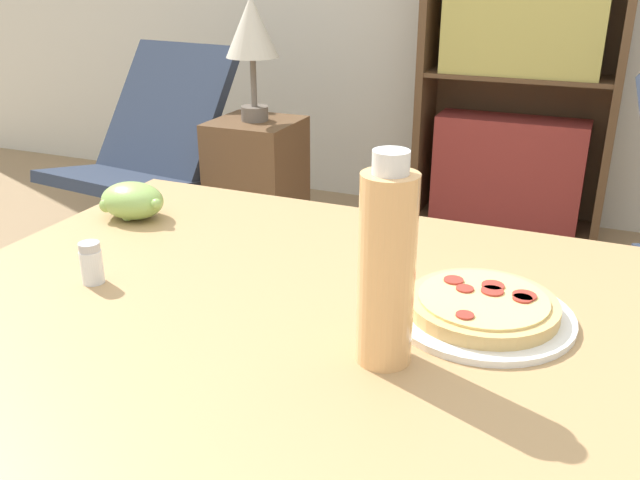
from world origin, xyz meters
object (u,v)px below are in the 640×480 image
(side_table, at_px, (258,192))
(table_lamp, at_px, (252,33))
(lounge_chair_near, at_px, (147,189))
(pizza_on_plate, at_px, (482,309))
(salt_shaker, at_px, (91,263))
(bookshelf, at_px, (517,90))
(drink_bottle, at_px, (387,267))
(grape_bunch, at_px, (132,201))

(side_table, height_order, table_lamp, table_lamp)
(lounge_chair_near, xyz_separation_m, side_table, (0.51, 0.09, 0.02))
(pizza_on_plate, relative_size, salt_shaker, 3.82)
(bookshelf, bearing_deg, drink_bottle, -86.09)
(grape_bunch, height_order, salt_shaker, grape_bunch)
(table_lamp, bearing_deg, bookshelf, 41.99)
(lounge_chair_near, height_order, bookshelf, bookshelf)
(salt_shaker, bearing_deg, side_table, 109.91)
(drink_bottle, xyz_separation_m, salt_shaker, (-0.49, 0.03, -0.10))
(pizza_on_plate, bearing_deg, salt_shaker, -168.28)
(drink_bottle, xyz_separation_m, bookshelf, (-0.17, 2.53, -0.21))
(pizza_on_plate, xyz_separation_m, lounge_chair_near, (-1.70, 1.45, -0.47))
(grape_bunch, distance_m, side_table, 1.55)
(drink_bottle, bearing_deg, table_lamp, 122.83)
(lounge_chair_near, bearing_deg, salt_shaker, -47.96)
(grape_bunch, height_order, lounge_chair_near, lounge_chair_near)
(bookshelf, height_order, table_lamp, bookshelf)
(drink_bottle, bearing_deg, lounge_chair_near, 134.88)
(table_lamp, bearing_deg, salt_shaker, -70.09)
(lounge_chair_near, relative_size, bookshelf, 0.60)
(drink_bottle, relative_size, table_lamp, 0.57)
(grape_bunch, distance_m, lounge_chair_near, 1.71)
(salt_shaker, bearing_deg, grape_bunch, 115.12)
(drink_bottle, height_order, side_table, drink_bottle)
(salt_shaker, xyz_separation_m, table_lamp, (-0.60, 1.66, 0.18))
(bookshelf, bearing_deg, lounge_chair_near, -147.22)
(salt_shaker, height_order, lounge_chair_near, lounge_chair_near)
(salt_shaker, distance_m, table_lamp, 1.78)
(grape_bunch, xyz_separation_m, side_table, (-0.48, 1.40, -0.47))
(table_lamp, bearing_deg, side_table, 90.00)
(side_table, bearing_deg, bookshelf, 41.99)
(grape_bunch, relative_size, drink_bottle, 0.51)
(lounge_chair_near, distance_m, side_table, 0.51)
(pizza_on_plate, relative_size, grape_bunch, 1.84)
(pizza_on_plate, bearing_deg, table_lamp, 127.71)
(grape_bunch, relative_size, salt_shaker, 2.07)
(bookshelf, bearing_deg, grape_bunch, -101.25)
(lounge_chair_near, height_order, table_lamp, table_lamp)
(bookshelf, bearing_deg, salt_shaker, -97.30)
(drink_bottle, distance_m, table_lamp, 2.02)
(pizza_on_plate, bearing_deg, drink_bottle, -121.93)
(grape_bunch, relative_size, lounge_chair_near, 0.16)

